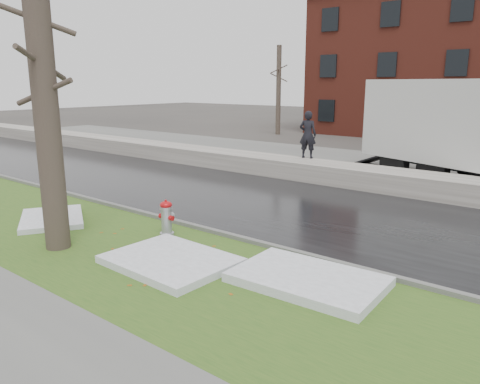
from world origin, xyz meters
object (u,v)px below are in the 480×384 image
Objects in this scene: tree at (45,95)px; box_truck at (480,132)px; fire_hydrant at (167,216)px; worker at (308,135)px.

tree is 14.58m from box_truck.
tree reaches higher than box_truck.
box_truck is at bearing 65.46° from tree.
tree is 0.59× the size of box_truck.
box_truck is (4.70, 10.98, 1.56)m from fire_hydrant.
tree is at bearing 75.24° from worker.
box_truck is at bearing -178.24° from worker.
worker is at bearing -142.47° from box_truck.
worker is at bearing 90.23° from tree.
box_truck is 6.03× the size of worker.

